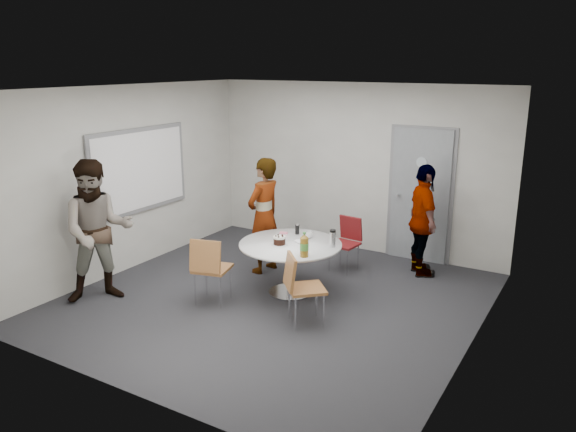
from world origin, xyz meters
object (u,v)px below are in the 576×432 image
Objects in this scene: whiteboard at (140,170)px; person_left at (98,231)px; chair_near_left at (209,264)px; table at (292,250)px; person_right at (423,221)px; chair_far at (347,238)px; door at (420,196)px; person_main at (264,216)px; chair_near_right at (299,283)px.

whiteboard is 1.03× the size of person_left.
whiteboard is at bearing 143.89° from chair_near_left.
table is at bearing 34.00° from chair_near_left.
person_right is (3.81, 1.67, -0.63)m from whiteboard.
person_left reaches higher than chair_far.
door reaches higher than table.
table is 1.52× the size of chair_near_left.
whiteboard reaches higher than person_main.
chair_near_left is 2.26m from chair_far.
whiteboard is 4.21m from person_right.
chair_far is 0.49× the size of person_right.
person_left is (-1.26, -1.94, 0.08)m from person_main.
person_left is at bearing -25.56° from person_main.
person_main is at bearing 78.05° from chair_near_left.
door reaches higher than whiteboard.
table is 1.56× the size of chair_near_right.
person_left is (0.51, -1.30, -0.53)m from whiteboard.
chair_near_left is at bearing 106.77° from person_right.
chair_far is 0.43× the size of person_left.
door reaches higher than person_left.
person_left is (-2.28, -2.62, 0.44)m from chair_far.
person_main is at bearing -137.46° from door.
chair_near_left is 1.40m from person_main.
chair_far is at bearing -128.60° from door.
chair_far is 1.28m from person_main.
person_right reaches higher than chair_near_right.
chair_near_left is 1.03× the size of chair_near_right.
whiteboard is at bearing -144.24° from chair_near_right.
chair_far is at bearing 25.30° from whiteboard.
chair_far is at bearing -1.33° from person_left.
whiteboard is 2.38× the size of chair_far.
person_main reaches higher than chair_near_right.
person_main is 2.29m from person_right.
door is at bearing 128.21° from chair_near_right.
person_right reaches higher than chair_far.
chair_far is at bearing 75.27° from person_right.
door is 0.70m from person_right.
person_left reaches higher than person_main.
whiteboard reaches higher than chair_far.
door is at bearing 140.05° from person_main.
chair_near_right is 1.09× the size of chair_far.
chair_near_right is at bearing -54.29° from table.
chair_near_right reaches higher than chair_far.
whiteboard is 1.98m from person_main.
whiteboard is at bearing -147.34° from door.
person_main is (-0.79, 0.55, 0.24)m from table.
chair_near_right is (1.25, 0.09, -0.02)m from chair_near_left.
chair_near_left is (-1.73, -3.01, -0.48)m from door.
chair_near_left is at bearing -131.55° from table.
chair_near_left is 0.55× the size of person_right.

